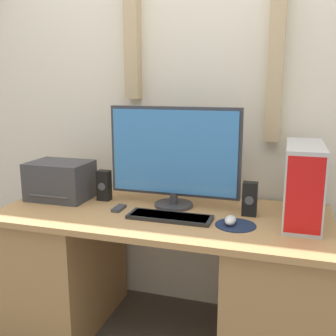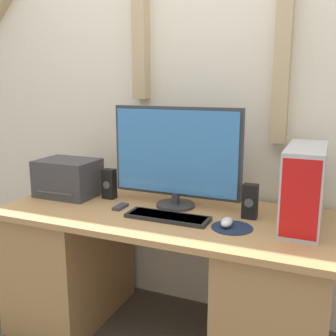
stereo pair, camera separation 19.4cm
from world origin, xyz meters
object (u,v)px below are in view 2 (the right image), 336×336
speaker_right (250,201)px  mouse (227,222)px  computer_tower (304,187)px  speaker_left (109,184)px  printer (68,178)px  remote_control (120,207)px  keyboard (168,217)px  monitor (176,155)px

speaker_right → mouse: bearing=-112.7°
computer_tower → speaker_left: (-1.04, 0.04, -0.10)m
printer → remote_control: (0.40, -0.09, -0.10)m
computer_tower → speaker_right: bearing=177.1°
keyboard → remote_control: size_ratio=3.96×
monitor → keyboard: size_ratio=1.70×
computer_tower → printer: (-1.29, -0.01, -0.08)m
computer_tower → monitor: bearing=176.0°
keyboard → remote_control: bearing=169.4°
keyboard → computer_tower: (0.60, 0.15, 0.17)m
keyboard → speaker_right: speaker_right is taller
monitor → computer_tower: 0.65m
mouse → computer_tower: (0.31, 0.15, 0.16)m
keyboard → mouse: size_ratio=4.36×
computer_tower → printer: size_ratio=1.34×
monitor → remote_control: size_ratio=6.74×
monitor → keyboard: 0.34m
monitor → keyboard: bearing=-79.1°
keyboard → computer_tower: computer_tower is taller
remote_control → mouse: bearing=-5.2°
mouse → printer: 1.00m
speaker_right → remote_control: bearing=-170.2°
keyboard → speaker_left: (-0.44, 0.19, 0.07)m
speaker_left → remote_control: bearing=-42.6°
monitor → printer: (-0.65, -0.05, -0.17)m
printer → speaker_left: size_ratio=1.99×
computer_tower → remote_control: (-0.89, -0.10, -0.18)m
mouse → printer: (-0.98, 0.15, 0.08)m
keyboard → speaker_right: 0.40m
speaker_right → speaker_left: bearing=178.2°
mouse → speaker_left: (-0.73, 0.19, 0.06)m
speaker_left → printer: bearing=-170.2°
mouse → speaker_right: 0.19m
monitor → computer_tower: bearing=-4.0°
monitor → mouse: monitor is taller
printer → remote_control: bearing=-13.3°
mouse → remote_control: mouse is taller
mouse → speaker_left: size_ratio=0.56×
mouse → printer: printer is taller
speaker_left → remote_control: speaker_left is taller
mouse → speaker_right: (0.07, 0.17, 0.06)m
computer_tower → remote_control: computer_tower is taller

